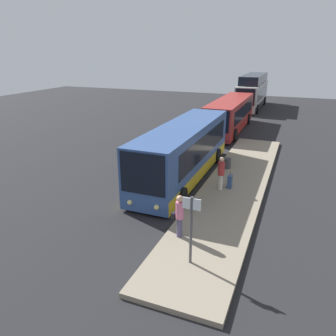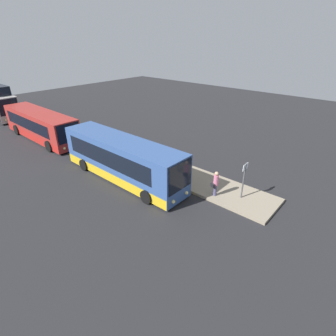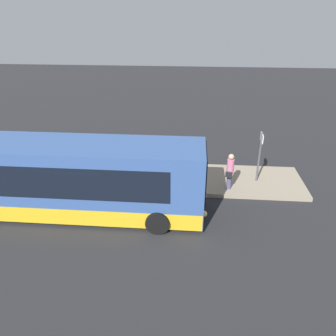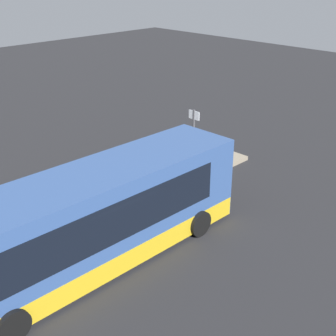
{
  "view_description": "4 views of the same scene",
  "coord_description": "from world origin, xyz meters",
  "px_view_note": "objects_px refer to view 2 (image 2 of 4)",
  "views": [
    {
      "loc": [
        16.93,
        6.03,
        7.2
      ],
      "look_at": [
        3.5,
        0.6,
        1.94
      ],
      "focal_mm": 35.0,
      "sensor_mm": 36.0,
      "label": 1
    },
    {
      "loc": [
        13.63,
        -11.03,
        9.79
      ],
      "look_at": [
        3.5,
        0.6,
        1.94
      ],
      "focal_mm": 28.0,
      "sensor_mm": 36.0,
      "label": 2
    },
    {
      "loc": [
        4.52,
        -11.57,
        7.9
      ],
      "look_at": [
        3.5,
        0.6,
        1.94
      ],
      "focal_mm": 35.0,
      "sensor_mm": 36.0,
      "label": 3
    },
    {
      "loc": [
        -7.56,
        -10.53,
        8.98
      ],
      "look_at": [
        3.5,
        0.6,
        1.94
      ],
      "focal_mm": 50.0,
      "sensor_mm": 36.0,
      "label": 4
    }
  ],
  "objects_px": {
    "bus_lead": "(122,159)",
    "suitcase": "(161,163)",
    "trash_bin": "(129,156)",
    "bus_second": "(41,126)",
    "passenger_waiting": "(161,159)",
    "passenger_boarding": "(216,183)",
    "sign_post": "(244,177)"
  },
  "relations": [
    {
      "from": "bus_lead",
      "to": "suitcase",
      "type": "bearing_deg",
      "value": 68.72
    },
    {
      "from": "sign_post",
      "to": "bus_lead",
      "type": "bearing_deg",
      "value": -159.15
    },
    {
      "from": "passenger_boarding",
      "to": "trash_bin",
      "type": "bearing_deg",
      "value": 16.96
    },
    {
      "from": "bus_second",
      "to": "passenger_boarding",
      "type": "relative_size",
      "value": 6.35
    },
    {
      "from": "bus_second",
      "to": "bus_lead",
      "type": "bearing_deg",
      "value": 0.0
    },
    {
      "from": "bus_lead",
      "to": "trash_bin",
      "type": "xyz_separation_m",
      "value": [
        -1.83,
        2.23,
        -1.04
      ]
    },
    {
      "from": "passenger_boarding",
      "to": "trash_bin",
      "type": "xyz_separation_m",
      "value": [
        -8.61,
        0.04,
        -0.66
      ]
    },
    {
      "from": "suitcase",
      "to": "trash_bin",
      "type": "distance_m",
      "value": 3.11
    },
    {
      "from": "bus_second",
      "to": "suitcase",
      "type": "bearing_deg",
      "value": 12.07
    },
    {
      "from": "bus_lead",
      "to": "bus_second",
      "type": "relative_size",
      "value": 0.98
    },
    {
      "from": "bus_second",
      "to": "sign_post",
      "type": "xyz_separation_m",
      "value": [
        21.19,
        3.14,
        0.3
      ]
    },
    {
      "from": "bus_second",
      "to": "passenger_waiting",
      "type": "bearing_deg",
      "value": 10.16
    },
    {
      "from": "passenger_waiting",
      "to": "sign_post",
      "type": "relative_size",
      "value": 0.72
    },
    {
      "from": "suitcase",
      "to": "sign_post",
      "type": "height_order",
      "value": "sign_post"
    },
    {
      "from": "bus_second",
      "to": "passenger_boarding",
      "type": "height_order",
      "value": "bus_second"
    },
    {
      "from": "bus_lead",
      "to": "sign_post",
      "type": "xyz_separation_m",
      "value": [
        8.24,
        3.14,
        0.18
      ]
    },
    {
      "from": "passenger_boarding",
      "to": "passenger_waiting",
      "type": "relative_size",
      "value": 0.99
    },
    {
      "from": "bus_second",
      "to": "trash_bin",
      "type": "height_order",
      "value": "bus_second"
    },
    {
      "from": "bus_second",
      "to": "passenger_waiting",
      "type": "relative_size",
      "value": 6.3
    },
    {
      "from": "passenger_waiting",
      "to": "suitcase",
      "type": "xyz_separation_m",
      "value": [
        -0.42,
        0.41,
        -0.64
      ]
    },
    {
      "from": "trash_bin",
      "to": "sign_post",
      "type": "bearing_deg",
      "value": 5.14
    },
    {
      "from": "bus_lead",
      "to": "trash_bin",
      "type": "bearing_deg",
      "value": 129.32
    },
    {
      "from": "bus_lead",
      "to": "passenger_waiting",
      "type": "distance_m",
      "value": 3.08
    },
    {
      "from": "passenger_waiting",
      "to": "bus_second",
      "type": "bearing_deg",
      "value": -29.09
    },
    {
      "from": "passenger_waiting",
      "to": "trash_bin",
      "type": "xyz_separation_m",
      "value": [
        -3.42,
        -0.38,
        -0.67
      ]
    },
    {
      "from": "passenger_waiting",
      "to": "trash_bin",
      "type": "relative_size",
      "value": 2.76
    },
    {
      "from": "suitcase",
      "to": "bus_second",
      "type": "bearing_deg",
      "value": -167.93
    },
    {
      "from": "passenger_waiting",
      "to": "passenger_boarding",
      "type": "bearing_deg",
      "value": 136.12
    },
    {
      "from": "passenger_waiting",
      "to": "suitcase",
      "type": "height_order",
      "value": "passenger_waiting"
    },
    {
      "from": "bus_lead",
      "to": "bus_second",
      "type": "xyz_separation_m",
      "value": [
        -12.95,
        -0.0,
        -0.12
      ]
    },
    {
      "from": "bus_lead",
      "to": "suitcase",
      "type": "height_order",
      "value": "bus_lead"
    },
    {
      "from": "suitcase",
      "to": "trash_bin",
      "type": "relative_size",
      "value": 1.46
    }
  ]
}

